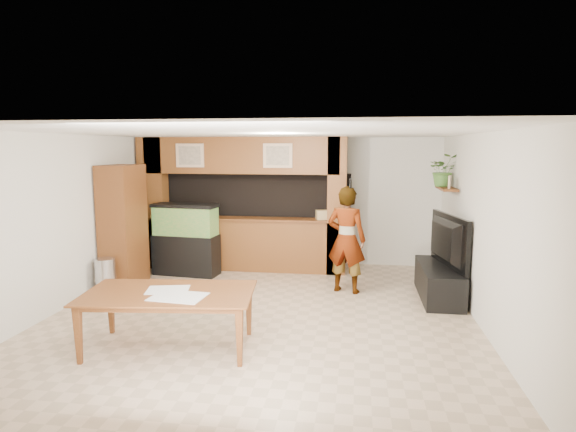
% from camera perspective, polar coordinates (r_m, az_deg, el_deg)
% --- Properties ---
extents(floor, '(6.50, 6.50, 0.00)m').
position_cam_1_polar(floor, '(7.16, -2.98, -11.45)').
color(floor, tan).
rests_on(floor, ground).
extents(ceiling, '(6.50, 6.50, 0.00)m').
position_cam_1_polar(ceiling, '(6.76, -3.14, 9.82)').
color(ceiling, white).
rests_on(ceiling, wall_back).
extents(wall_back, '(6.00, 0.00, 6.00)m').
position_cam_1_polar(wall_back, '(10.02, 0.58, 1.81)').
color(wall_back, beige).
rests_on(wall_back, floor).
extents(wall_left, '(0.00, 6.50, 6.50)m').
position_cam_1_polar(wall_left, '(7.99, -24.68, -0.54)').
color(wall_left, beige).
rests_on(wall_left, floor).
extents(wall_right, '(0.00, 6.50, 6.50)m').
position_cam_1_polar(wall_right, '(6.92, 22.13, -1.62)').
color(wall_right, beige).
rests_on(wall_right, floor).
extents(partition, '(4.20, 0.99, 2.60)m').
position_cam_1_polar(partition, '(9.59, -5.54, 1.57)').
color(partition, brown).
rests_on(partition, floor).
extents(wall_clock, '(0.05, 0.25, 0.25)m').
position_cam_1_polar(wall_clock, '(8.76, -21.18, 4.30)').
color(wall_clock, black).
rests_on(wall_clock, wall_left).
extents(wall_shelf, '(0.25, 0.90, 0.04)m').
position_cam_1_polar(wall_shelf, '(8.73, 18.28, 3.11)').
color(wall_shelf, brown).
rests_on(wall_shelf, wall_right).
extents(pantry_cabinet, '(0.53, 0.86, 2.11)m').
position_cam_1_polar(pantry_cabinet, '(8.85, -18.94, -1.08)').
color(pantry_cabinet, brown).
rests_on(pantry_cabinet, floor).
extents(trash_can, '(0.33, 0.33, 0.60)m').
position_cam_1_polar(trash_can, '(8.50, -20.82, -6.71)').
color(trash_can, '#B2B2B7').
rests_on(trash_can, floor).
extents(aquarium, '(1.22, 0.46, 1.35)m').
position_cam_1_polar(aquarium, '(9.31, -11.99, -2.82)').
color(aquarium, black).
rests_on(aquarium, floor).
extents(tv_stand, '(0.58, 1.57, 0.52)m').
position_cam_1_polar(tv_stand, '(8.15, 17.43, -7.47)').
color(tv_stand, black).
rests_on(tv_stand, floor).
extents(television, '(0.46, 1.44, 0.83)m').
position_cam_1_polar(television, '(8.00, 17.63, -2.80)').
color(television, black).
rests_on(television, tv_stand).
extents(photo_frame, '(0.07, 0.16, 0.21)m').
position_cam_1_polar(photo_frame, '(8.50, 18.59, 3.84)').
color(photo_frame, tan).
rests_on(photo_frame, wall_shelf).
extents(potted_plant, '(0.55, 0.49, 0.57)m').
position_cam_1_polar(potted_plant, '(8.90, 17.96, 5.19)').
color(potted_plant, '#41712D').
rests_on(potted_plant, wall_shelf).
extents(person, '(0.74, 0.59, 1.78)m').
position_cam_1_polar(person, '(8.02, 6.95, -2.79)').
color(person, tan).
rests_on(person, floor).
extents(microphone, '(0.04, 0.11, 0.17)m').
position_cam_1_polar(microphone, '(7.74, 7.41, 3.84)').
color(microphone, black).
rests_on(microphone, person).
extents(dining_table, '(2.11, 1.33, 0.70)m').
position_cam_1_polar(dining_table, '(6.01, -13.93, -12.03)').
color(dining_table, brown).
rests_on(dining_table, floor).
extents(newspaper_a, '(0.56, 0.46, 0.01)m').
position_cam_1_polar(newspaper_a, '(6.01, -14.05, -8.48)').
color(newspaper_a, silver).
rests_on(newspaper_a, dining_table).
extents(newspaper_b, '(0.64, 0.49, 0.01)m').
position_cam_1_polar(newspaper_b, '(5.72, -12.88, -9.30)').
color(newspaper_b, silver).
rests_on(newspaper_b, dining_table).
extents(counter_box, '(0.31, 0.25, 0.18)m').
position_cam_1_polar(counter_box, '(9.18, 4.21, 0.14)').
color(counter_box, tan).
rests_on(counter_box, partition).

